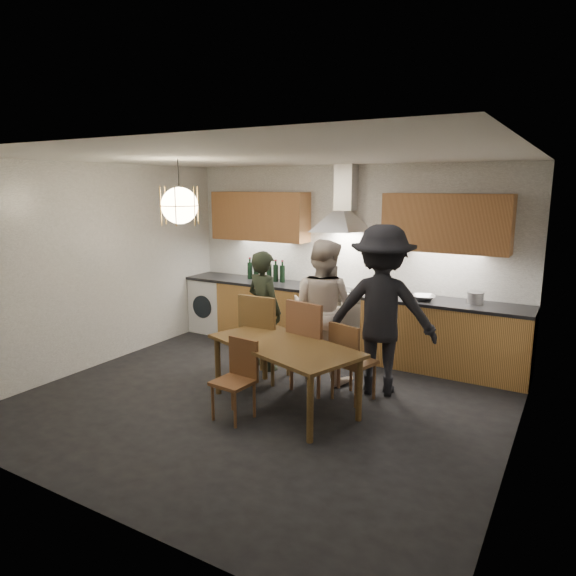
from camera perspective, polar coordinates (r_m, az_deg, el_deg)
The scene contains 17 objects.
ground at distance 5.77m, azimuth -2.80°, elevation -12.37°, with size 5.00×5.00×0.00m, color black.
room_shell at distance 5.32m, azimuth -2.97°, elevation 4.72°, with size 5.02×4.52×2.61m.
counter_run at distance 7.23m, azimuth 5.76°, elevation -3.68°, with size 5.00×0.62×0.90m.
range_stove at distance 7.24m, azimuth 5.57°, elevation -3.73°, with size 0.90×0.60×0.92m.
wall_fixtures at distance 7.12m, azimuth 6.20°, elevation 7.69°, with size 4.30×0.54×1.10m.
pendant_lamp at distance 5.82m, azimuth -11.95°, elevation 8.95°, with size 0.43×0.43×0.70m.
dining_table at distance 5.41m, azimuth -0.43°, elevation -7.04°, with size 1.82×1.30×0.69m.
chair_back_left at distance 6.12m, azimuth -2.89°, elevation -4.88°, with size 0.50×0.50×1.06m.
chair_back_mid at distance 5.79m, azimuth 2.49°, elevation -5.81°, with size 0.56×0.56×1.07m.
chair_back_right at distance 5.61m, azimuth 6.83°, elevation -7.62°, with size 0.49×0.49×0.88m.
chair_front at distance 5.26m, azimuth -5.58°, elevation -9.41°, with size 0.39×0.39×0.80m.
person_left at distance 6.52m, azimuth -2.67°, elevation -2.50°, with size 0.55×0.36×1.52m, color black.
person_mid at distance 6.15m, azimuth 3.86°, elevation -2.48°, with size 0.83×0.65×1.70m, color beige.
person_right at distance 5.81m, azimuth 10.34°, elevation -2.46°, with size 1.23×0.71×1.90m, color black.
mixing_bowl at distance 6.65m, azimuth 14.84°, elevation -1.05°, with size 0.28×0.28×0.07m, color #B6B7BA.
stock_pot at distance 6.65m, azimuth 20.10°, elevation -1.08°, with size 0.19×0.19×0.14m, color #ACABAF.
wine_bottles at distance 7.76m, azimuth -2.48°, elevation 2.03°, with size 0.66×0.08×0.33m.
Camera 1 is at (2.89, -4.42, 2.32)m, focal length 32.00 mm.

